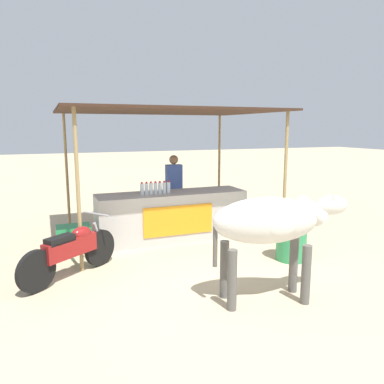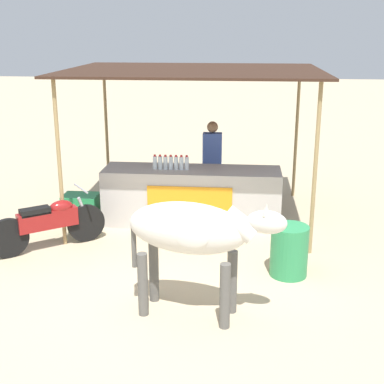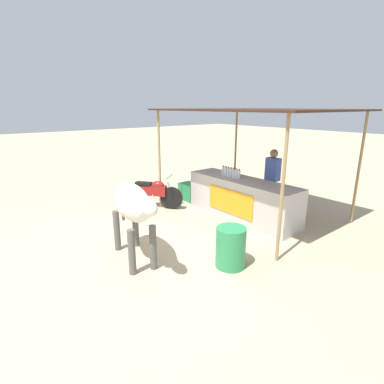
# 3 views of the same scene
# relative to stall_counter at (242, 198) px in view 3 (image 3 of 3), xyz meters

# --- Properties ---
(ground_plane) EXTENTS (60.00, 60.00, 0.00)m
(ground_plane) POSITION_rel_stall_counter_xyz_m (0.00, -2.20, -0.48)
(ground_plane) COLOR tan
(stall_counter) EXTENTS (3.00, 0.82, 0.96)m
(stall_counter) POSITION_rel_stall_counter_xyz_m (0.00, 0.00, 0.00)
(stall_counter) COLOR #B2ADA8
(stall_counter) RESTS_ON ground
(stall_awning) EXTENTS (4.20, 3.20, 2.59)m
(stall_awning) POSITION_rel_stall_counter_xyz_m (0.00, 0.30, 2.01)
(stall_awning) COLOR #382319
(stall_awning) RESTS_ON ground
(water_bottle_row) EXTENTS (0.61, 0.07, 0.25)m
(water_bottle_row) POSITION_rel_stall_counter_xyz_m (-0.35, -0.05, 0.59)
(water_bottle_row) COLOR silver
(water_bottle_row) RESTS_ON stall_counter
(vendor_behind_counter) EXTENTS (0.34, 0.22, 1.65)m
(vendor_behind_counter) POSITION_rel_stall_counter_xyz_m (0.30, 0.75, 0.37)
(vendor_behind_counter) COLOR #383842
(vendor_behind_counter) RESTS_ON ground
(cooler_box) EXTENTS (0.60, 0.44, 0.48)m
(cooler_box) POSITION_rel_stall_counter_xyz_m (-1.93, -0.10, -0.24)
(cooler_box) COLOR #268C4C
(cooler_box) RESTS_ON ground
(water_barrel) EXTENTS (0.51, 0.51, 0.71)m
(water_barrel) POSITION_rel_stall_counter_xyz_m (1.51, -1.92, -0.13)
(water_barrel) COLOR #2D8C51
(water_barrel) RESTS_ON ground
(cow) EXTENTS (1.85, 0.79, 1.44)m
(cow) POSITION_rel_stall_counter_xyz_m (0.30, -3.09, 0.55)
(cow) COLOR silver
(cow) RESTS_ON ground
(motorcycle_parked) EXTENTS (1.48, 1.15, 0.90)m
(motorcycle_parked) POSITION_rel_stall_counter_xyz_m (-2.04, -1.34, -0.05)
(motorcycle_parked) COLOR black
(motorcycle_parked) RESTS_ON ground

